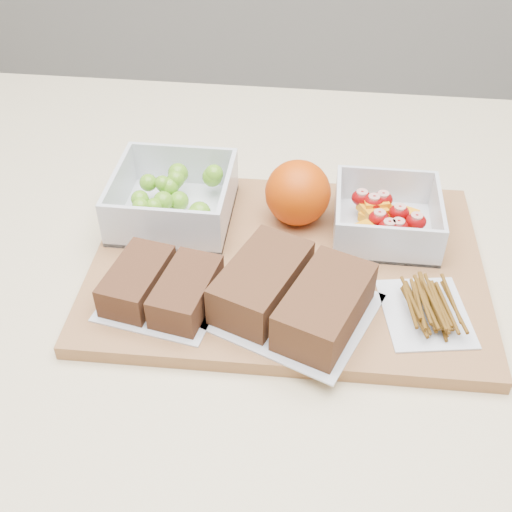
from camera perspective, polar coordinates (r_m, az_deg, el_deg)
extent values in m
cube|color=beige|center=(1.06, 0.69, -19.89)|extent=(1.20, 0.90, 0.90)
cube|color=#9F6C42|center=(0.70, 2.78, -0.71)|extent=(0.43, 0.31, 0.02)
cube|color=silver|center=(0.76, -7.24, 3.75)|extent=(0.13, 0.13, 0.01)
cube|color=silver|center=(0.80, -6.41, 7.96)|extent=(0.13, 0.01, 0.06)
cube|color=silver|center=(0.70, -8.52, 2.28)|extent=(0.13, 0.01, 0.06)
cube|color=silver|center=(0.73, -2.52, 5.02)|extent=(0.01, 0.12, 0.06)
cube|color=silver|center=(0.76, -12.10, 5.57)|extent=(0.01, 0.12, 0.06)
sphere|color=#609D20|center=(0.75, -8.25, 4.84)|extent=(0.02, 0.02, 0.02)
sphere|color=#609D20|center=(0.74, -10.28, 5.00)|extent=(0.02, 0.02, 0.02)
sphere|color=#609D20|center=(0.76, -7.12, 6.82)|extent=(0.02, 0.02, 0.02)
sphere|color=#609D20|center=(0.75, -6.85, 4.89)|extent=(0.02, 0.02, 0.02)
sphere|color=#609D20|center=(0.77, -9.55, 6.45)|extent=(0.02, 0.02, 0.02)
sphere|color=#609D20|center=(0.75, -8.15, 4.94)|extent=(0.02, 0.02, 0.02)
sphere|color=#609D20|center=(0.76, -8.32, 6.42)|extent=(0.02, 0.02, 0.02)
sphere|color=#609D20|center=(0.70, -5.03, 3.87)|extent=(0.02, 0.02, 0.02)
sphere|color=#609D20|center=(0.77, -3.92, 7.04)|extent=(0.02, 0.02, 0.02)
sphere|color=#609D20|center=(0.77, -6.95, 7.32)|extent=(0.02, 0.02, 0.02)
sphere|color=#609D20|center=(0.73, -10.23, 4.35)|extent=(0.02, 0.02, 0.02)
sphere|color=#609D20|center=(0.77, -3.75, 7.31)|extent=(0.02, 0.02, 0.02)
sphere|color=#609D20|center=(0.71, -7.98, 2.99)|extent=(0.02, 0.02, 0.02)
sphere|color=#609D20|center=(0.77, -7.28, 6.58)|extent=(0.02, 0.02, 0.02)
sphere|color=#609D20|center=(0.76, -7.69, 6.14)|extent=(0.02, 0.02, 0.02)
sphere|color=#609D20|center=(0.77, -6.83, 7.28)|extent=(0.02, 0.02, 0.02)
sphere|color=#609D20|center=(0.70, -5.40, 3.42)|extent=(0.02, 0.02, 0.02)
sphere|color=#609D20|center=(0.71, -4.51, 2.45)|extent=(0.02, 0.02, 0.02)
sphere|color=#609D20|center=(0.77, -8.19, 6.30)|extent=(0.02, 0.02, 0.02)
sphere|color=#609D20|center=(0.73, -9.08, 4.40)|extent=(0.02, 0.02, 0.02)
cube|color=silver|center=(0.75, 11.33, 2.28)|extent=(0.12, 0.12, 0.00)
cube|color=silver|center=(0.78, 11.40, 6.09)|extent=(0.12, 0.00, 0.05)
cube|color=silver|center=(0.69, 11.72, 0.89)|extent=(0.12, 0.00, 0.05)
cube|color=silver|center=(0.74, 15.82, 3.28)|extent=(0.00, 0.11, 0.05)
cube|color=silver|center=(0.73, 7.22, 4.00)|extent=(0.00, 0.11, 0.05)
cube|color=orange|center=(0.72, 11.82, 2.24)|extent=(0.03, 0.04, 0.01)
cube|color=orange|center=(0.75, 10.65, 4.12)|extent=(0.04, 0.05, 0.01)
cube|color=orange|center=(0.74, 12.17, 3.24)|extent=(0.04, 0.04, 0.01)
cube|color=orange|center=(0.76, 12.97, 3.32)|extent=(0.04, 0.04, 0.01)
cube|color=orange|center=(0.74, 10.31, 4.11)|extent=(0.04, 0.04, 0.01)
cube|color=orange|center=(0.75, 10.55, 4.68)|extent=(0.03, 0.03, 0.01)
cube|color=orange|center=(0.71, 9.77, 2.01)|extent=(0.04, 0.04, 0.01)
cube|color=orange|center=(0.72, 12.68, 1.95)|extent=(0.03, 0.03, 0.01)
cube|color=orange|center=(0.74, 10.45, 3.42)|extent=(0.04, 0.04, 0.01)
ellipsoid|color=#8D0707|center=(0.73, 12.60, 3.77)|extent=(0.02, 0.02, 0.02)
ellipsoid|color=#8D0707|center=(0.71, 12.49, 2.52)|extent=(0.02, 0.02, 0.02)
ellipsoid|color=#8D0707|center=(0.75, 9.36, 5.12)|extent=(0.02, 0.02, 0.02)
ellipsoid|color=#8D0707|center=(0.72, 14.02, 2.99)|extent=(0.02, 0.02, 0.02)
ellipsoid|color=#8D0707|center=(0.74, 10.40, 4.70)|extent=(0.02, 0.02, 0.02)
ellipsoid|color=#8D0707|center=(0.71, 11.72, 2.47)|extent=(0.02, 0.02, 0.02)
ellipsoid|color=#8D0707|center=(0.72, 10.87, 3.30)|extent=(0.02, 0.02, 0.02)
ellipsoid|color=#8D0707|center=(0.75, 11.19, 4.96)|extent=(0.02, 0.02, 0.02)
sphere|color=#CB4204|center=(0.73, 3.74, 5.64)|extent=(0.07, 0.07, 0.07)
cube|color=silver|center=(0.66, -8.24, -3.76)|extent=(0.13, 0.12, 0.00)
cube|color=#53301C|center=(0.65, -10.50, -2.14)|extent=(0.06, 0.10, 0.03)
cube|color=#53301C|center=(0.64, -6.21, -3.13)|extent=(0.06, 0.10, 0.03)
cube|color=silver|center=(0.64, 3.22, -4.84)|extent=(0.19, 0.18, 0.00)
cube|color=brown|center=(0.63, 0.53, -2.31)|extent=(0.10, 0.13, 0.04)
cube|color=brown|center=(0.61, 6.16, -4.46)|extent=(0.10, 0.13, 0.04)
cube|color=silver|center=(0.66, 14.80, -4.93)|extent=(0.10, 0.11, 0.00)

